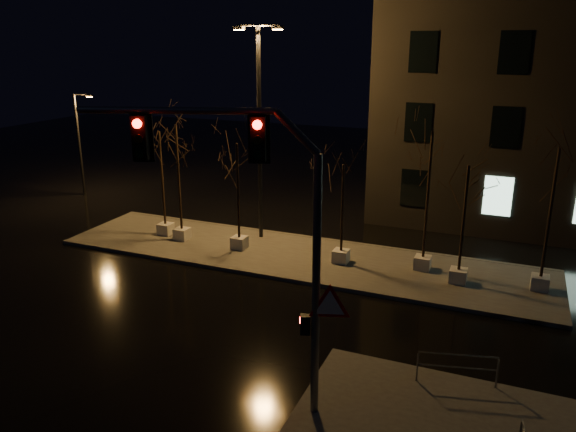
% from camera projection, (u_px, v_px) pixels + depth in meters
% --- Properties ---
extents(ground, '(90.00, 90.00, 0.00)m').
position_uv_depth(ground, '(234.00, 316.00, 19.86)').
color(ground, black).
rests_on(ground, ground).
extents(median, '(22.00, 5.00, 0.15)m').
position_uv_depth(median, '(296.00, 256.00, 25.13)').
color(median, '#4B4943').
rests_on(median, ground).
extents(sidewalk_corner, '(7.00, 5.00, 0.15)m').
position_uv_depth(sidewalk_corner, '(435.00, 427.00, 14.01)').
color(sidewalk_corner, '#4B4943').
rests_on(sidewalk_corner, ground).
extents(tree_0, '(1.80, 1.80, 5.24)m').
position_uv_depth(tree_0, '(161.00, 155.00, 26.61)').
color(tree_0, silver).
rests_on(tree_0, median).
extents(tree_1, '(1.80, 1.80, 5.67)m').
position_uv_depth(tree_1, '(177.00, 151.00, 25.80)').
color(tree_1, silver).
rests_on(tree_1, median).
extents(tree_2, '(1.80, 1.80, 5.02)m').
position_uv_depth(tree_2, '(237.00, 167.00, 24.79)').
color(tree_2, silver).
rests_on(tree_2, median).
extents(tree_3, '(1.80, 1.80, 4.43)m').
position_uv_depth(tree_3, '(343.00, 187.00, 23.28)').
color(tree_3, silver).
rests_on(tree_3, median).
extents(tree_4, '(1.80, 1.80, 5.96)m').
position_uv_depth(tree_4, '(430.00, 163.00, 22.22)').
color(tree_4, silver).
rests_on(tree_4, median).
extents(tree_5, '(1.80, 1.80, 4.85)m').
position_uv_depth(tree_5, '(466.00, 192.00, 21.17)').
color(tree_5, silver).
rests_on(tree_5, median).
extents(tree_6, '(1.80, 1.80, 5.69)m').
position_uv_depth(tree_6, '(555.00, 180.00, 20.35)').
color(tree_6, silver).
rests_on(tree_6, median).
extents(traffic_signal_mast, '(6.07, 2.06, 7.76)m').
position_uv_depth(traffic_signal_mast, '(263.00, 223.00, 13.12)').
color(traffic_signal_mast, slate).
rests_on(traffic_signal_mast, sidewalk_corner).
extents(streetlight_main, '(2.46, 0.46, 9.85)m').
position_uv_depth(streetlight_main, '(259.00, 120.00, 25.74)').
color(streetlight_main, black).
rests_on(streetlight_main, median).
extents(streetlight_far, '(1.20, 0.55, 6.26)m').
position_uv_depth(streetlight_far, '(80.00, 140.00, 34.51)').
color(streetlight_far, black).
rests_on(streetlight_far, ground).
extents(guard_rail_a, '(2.13, 0.57, 0.95)m').
position_uv_depth(guard_rail_a, '(457.00, 365.00, 15.48)').
color(guard_rail_a, slate).
rests_on(guard_rail_a, sidewalk_corner).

